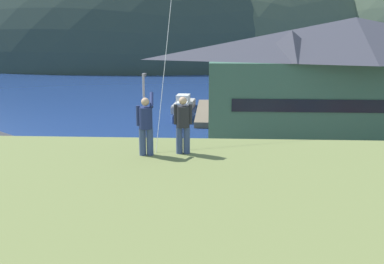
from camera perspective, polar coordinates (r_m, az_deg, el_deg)
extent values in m
plane|color=#66604C|center=(21.97, 2.06, -15.38)|extent=(600.00, 600.00, 0.00)
cube|color=gray|center=(26.44, 2.25, -10.05)|extent=(40.00, 20.00, 0.10)
cube|color=navy|center=(79.95, 2.78, 5.86)|extent=(360.00, 84.00, 0.03)
ellipsoid|color=#2D3D33|center=(137.81, -7.99, 8.95)|extent=(125.62, 68.29, 77.70)
ellipsoid|color=#42513D|center=(141.15, 5.75, 9.12)|extent=(89.94, 67.33, 72.22)
cube|color=#38604C|center=(42.97, 20.26, 3.73)|extent=(26.43, 8.61, 7.87)
cube|color=black|center=(38.85, 22.14, 3.20)|extent=(22.46, 0.10, 1.10)
pyramid|color=#3D3D47|center=(42.46, 20.91, 11.55)|extent=(28.02, 9.47, 3.86)
pyramid|color=#3D3D47|center=(39.60, 13.14, 11.18)|extent=(4.73, 4.73, 2.70)
cube|color=#70604C|center=(54.63, 2.33, 2.66)|extent=(3.20, 15.77, 0.70)
cube|color=navy|center=(51.95, -1.29, 2.22)|extent=(1.91, 5.79, 0.90)
cube|color=navy|center=(51.85, -1.29, 2.79)|extent=(1.85, 5.62, 0.16)
cube|color=silver|center=(51.31, -1.34, 3.39)|extent=(1.31, 1.75, 1.10)
cube|color=#23564C|center=(54.93, 5.94, 2.77)|extent=(2.95, 7.15, 0.90)
cube|color=#33665B|center=(54.84, 5.95, 3.31)|extent=(2.86, 6.94, 0.16)
cube|color=silver|center=(54.22, 5.94, 3.87)|extent=(1.77, 2.24, 1.10)
cube|color=#A8A399|center=(58.20, -1.10, 3.44)|extent=(2.92, 7.48, 0.90)
cube|color=#B7B2A8|center=(58.11, -1.10, 3.96)|extent=(2.83, 7.26, 0.16)
cube|color=silver|center=(57.47, -1.19, 4.49)|extent=(1.81, 2.32, 1.10)
cube|color=red|center=(28.93, 20.13, -7.14)|extent=(4.30, 2.04, 0.80)
cube|color=#B11A15|center=(28.64, 19.95, -5.74)|extent=(2.19, 1.72, 0.70)
cube|color=black|center=(28.66, 19.95, -5.80)|extent=(2.23, 1.75, 0.32)
cylinder|color=black|center=(28.61, 23.17, -8.51)|extent=(0.65, 0.26, 0.64)
cylinder|color=black|center=(30.25, 22.19, -7.23)|extent=(0.65, 0.26, 0.64)
cylinder|color=black|center=(27.93, 17.75, -8.57)|extent=(0.65, 0.26, 0.64)
cylinder|color=black|center=(29.61, 17.07, -7.25)|extent=(0.65, 0.26, 0.64)
cube|color=#B28923|center=(22.61, -17.47, -12.82)|extent=(4.35, 2.17, 0.80)
cube|color=olive|center=(22.26, -17.23, -11.10)|extent=(2.24, 1.78, 0.70)
cube|color=black|center=(22.27, -17.22, -11.18)|extent=(2.28, 1.82, 0.32)
cylinder|color=black|center=(23.95, -20.06, -12.54)|extent=(0.66, 0.28, 0.64)
cylinder|color=black|center=(22.41, -21.50, -14.55)|extent=(0.66, 0.28, 0.64)
cylinder|color=black|center=(23.28, -13.48, -12.85)|extent=(0.66, 0.28, 0.64)
cylinder|color=black|center=(21.68, -14.43, -14.98)|extent=(0.66, 0.28, 0.64)
cube|color=slate|center=(27.09, -8.39, -7.83)|extent=(4.24, 1.91, 0.80)
cube|color=#5B5B5F|center=(26.86, -8.76, -6.33)|extent=(2.14, 1.65, 0.70)
cube|color=black|center=(26.87, -8.75, -6.40)|extent=(2.18, 1.69, 0.32)
cylinder|color=black|center=(26.14, -5.84, -9.51)|extent=(0.65, 0.24, 0.64)
cylinder|color=black|center=(27.81, -5.17, -8.04)|extent=(0.65, 0.24, 0.64)
cylinder|color=black|center=(26.74, -11.68, -9.19)|extent=(0.65, 0.24, 0.64)
cylinder|color=black|center=(28.38, -10.67, -7.78)|extent=(0.65, 0.24, 0.64)
cube|color=red|center=(22.31, 6.03, -12.60)|extent=(4.35, 2.19, 0.80)
cube|color=#B11A15|center=(21.99, 6.48, -10.86)|extent=(2.24, 1.79, 0.70)
cube|color=black|center=(22.00, 6.48, -10.94)|extent=(2.29, 1.83, 0.32)
cylinder|color=black|center=(23.39, 2.69, -12.34)|extent=(0.66, 0.28, 0.64)
cylinder|color=black|center=(21.76, 2.19, -14.43)|extent=(0.66, 0.28, 0.64)
cylinder|color=black|center=(23.31, 9.55, -12.61)|extent=(0.66, 0.28, 0.64)
cylinder|color=black|center=(21.68, 9.63, -14.74)|extent=(0.66, 0.28, 0.64)
cube|color=red|center=(28.64, 0.99, -6.48)|extent=(4.33, 2.14, 0.80)
cube|color=#B11A15|center=(28.41, 0.69, -5.05)|extent=(2.23, 1.77, 0.70)
cube|color=black|center=(28.42, 0.69, -5.12)|extent=(2.27, 1.80, 0.32)
cylinder|color=black|center=(27.81, 3.58, -8.02)|extent=(0.66, 0.27, 0.64)
cylinder|color=black|center=(29.52, 3.84, -6.72)|extent=(0.66, 0.27, 0.64)
cylinder|color=black|center=(28.11, -2.03, -7.75)|extent=(0.66, 0.27, 0.64)
cylinder|color=black|center=(29.81, -1.43, -6.49)|extent=(0.66, 0.27, 0.64)
cube|color=silver|center=(23.48, 17.54, -11.81)|extent=(4.25, 1.93, 0.80)
cube|color=beige|center=(23.13, 17.31, -10.14)|extent=(2.15, 1.66, 0.70)
cube|color=black|center=(23.15, 17.30, -10.22)|extent=(2.19, 1.70, 0.32)
cylinder|color=black|center=(23.29, 21.42, -13.44)|extent=(0.65, 0.24, 0.64)
cylinder|color=black|center=(24.84, 19.97, -11.58)|extent=(0.65, 0.24, 0.64)
cylinder|color=black|center=(22.51, 14.69, -13.88)|extent=(0.65, 0.24, 0.64)
cylinder|color=black|center=(24.11, 13.68, -11.90)|extent=(0.65, 0.24, 0.64)
cylinder|color=#ADADB2|center=(30.90, -6.37, 0.79)|extent=(0.16, 0.16, 7.51)
cube|color=#4C4C51|center=(30.65, -6.44, 7.61)|extent=(0.24, 0.70, 0.20)
cylinder|color=#384770|center=(12.79, -6.64, -1.32)|extent=(0.20, 0.20, 0.82)
cylinder|color=#384770|center=(12.78, -5.66, -1.31)|extent=(0.20, 0.20, 0.82)
cylinder|color=navy|center=(12.62, -6.23, 1.89)|extent=(0.40, 0.40, 0.64)
sphere|color=tan|center=(12.53, -6.29, 4.04)|extent=(0.24, 0.24, 0.24)
cylinder|color=navy|center=(12.70, -5.45, 4.28)|extent=(0.18, 0.56, 0.43)
cylinder|color=navy|center=(12.61, -7.24, 2.19)|extent=(0.11, 0.11, 0.60)
cylinder|color=#384770|center=(12.89, -1.70, -1.11)|extent=(0.20, 0.20, 0.82)
cylinder|color=#384770|center=(12.90, -0.72, -1.10)|extent=(0.20, 0.20, 0.82)
cylinder|color=#232328|center=(12.73, -1.23, 2.07)|extent=(0.40, 0.40, 0.64)
sphere|color=tan|center=(12.64, -1.24, 4.21)|extent=(0.24, 0.24, 0.24)
cylinder|color=#232328|center=(12.71, -2.22, 2.37)|extent=(0.11, 0.11, 0.60)
cylinder|color=#232328|center=(12.72, -0.24, 2.39)|extent=(0.11, 0.11, 0.60)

